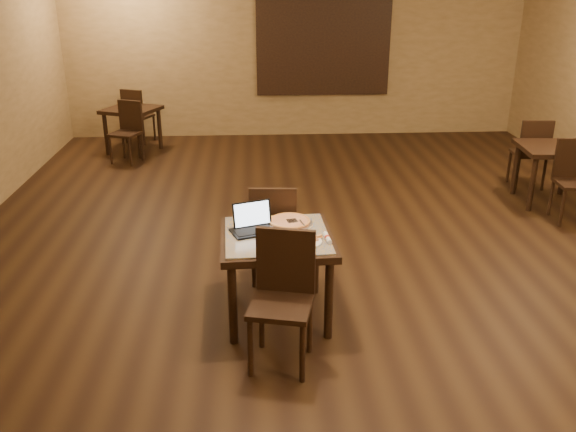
{
  "coord_description": "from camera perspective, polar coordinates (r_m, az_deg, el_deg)",
  "views": [
    {
      "loc": [
        -0.74,
        -5.94,
        2.75
      ],
      "look_at": [
        -0.47,
        -1.18,
        0.85
      ],
      "focal_mm": 38.0,
      "sensor_mm": 36.0,
      "label": 1
    }
  ],
  "objects": [
    {
      "name": "laptop",
      "position": [
        5.06,
        -3.37,
        -0.69
      ],
      "size": [
        0.39,
        0.36,
        0.23
      ],
      "rotation": [
        0.0,
        0.0,
        0.34
      ],
      "color": "black",
      "rests_on": "tiled_table"
    },
    {
      "name": "chair_main_far",
      "position": [
        5.64,
        -1.36,
        -1.17
      ],
      "size": [
        0.46,
        0.46,
        0.99
      ],
      "rotation": [
        0.0,
        0.0,
        3.06
      ],
      "color": "black",
      "rests_on": "ground"
    },
    {
      "name": "other_table_b",
      "position": [
        10.36,
        -14.41,
        9.1
      ],
      "size": [
        1.02,
        1.02,
        0.73
      ],
      "rotation": [
        0.0,
        0.0,
        -0.4
      ],
      "color": "black",
      "rests_on": "ground"
    },
    {
      "name": "napkin_roll",
      "position": [
        4.89,
        3.7,
        -2.05
      ],
      "size": [
        0.05,
        0.18,
        0.04
      ],
      "rotation": [
        0.0,
        0.0,
        0.08
      ],
      "color": "white",
      "rests_on": "tiled_table"
    },
    {
      "name": "tiled_table",
      "position": [
        5.03,
        -1.05,
        -2.8
      ],
      "size": [
        0.96,
        0.96,
        0.76
      ],
      "rotation": [
        0.0,
        0.0,
        0.04
      ],
      "color": "black",
      "rests_on": "ground"
    },
    {
      "name": "plate",
      "position": [
        4.84,
        1.64,
        -2.42
      ],
      "size": [
        0.27,
        0.27,
        0.01
      ],
      "primitive_type": "cylinder",
      "color": "white",
      "rests_on": "tiled_table"
    },
    {
      "name": "other_table_a_chair_near",
      "position": [
        7.93,
        25.15,
        3.47
      ],
      "size": [
        0.45,
        0.45,
        0.96
      ],
      "rotation": [
        0.0,
        0.0,
        -0.08
      ],
      "color": "black",
      "rests_on": "ground"
    },
    {
      "name": "other_table_b_chair_far",
      "position": [
        10.91,
        -14.03,
        9.36
      ],
      "size": [
        0.53,
        0.53,
        0.94
      ],
      "rotation": [
        0.0,
        0.0,
        2.74
      ],
      "color": "black",
      "rests_on": "ground"
    },
    {
      "name": "spatula",
      "position": [
        5.19,
        0.39,
        -0.45
      ],
      "size": [
        0.13,
        0.23,
        0.01
      ],
      "primitive_type": "cube",
      "rotation": [
        0.0,
        0.0,
        0.21
      ],
      "color": "silver",
      "rests_on": "pizza_whole"
    },
    {
      "name": "chair_main_near",
      "position": [
        4.53,
        -0.46,
        -6.97
      ],
      "size": [
        0.53,
        0.53,
        1.02
      ],
      "rotation": [
        0.0,
        0.0,
        -0.23
      ],
      "color": "black",
      "rests_on": "ground"
    },
    {
      "name": "wall_back",
      "position": [
        11.04,
        0.62,
        15.23
      ],
      "size": [
        8.0,
        0.02,
        3.0
      ],
      "primitive_type": "cube",
      "color": "#957A4C",
      "rests_on": "ground"
    },
    {
      "name": "other_table_a",
      "position": [
        8.38,
        23.47,
        5.18
      ],
      "size": [
        0.86,
        0.86,
        0.74
      ],
      "rotation": [
        0.0,
        0.0,
        -0.08
      ],
      "color": "black",
      "rests_on": "ground"
    },
    {
      "name": "other_table_a_chair_far",
      "position": [
        8.88,
        21.83,
        5.78
      ],
      "size": [
        0.45,
        0.45,
        0.96
      ],
      "rotation": [
        0.0,
        0.0,
        3.06
      ],
      "color": "black",
      "rests_on": "ground"
    },
    {
      "name": "ground",
      "position": [
        6.59,
        3.5,
        -2.98
      ],
      "size": [
        10.0,
        10.0,
        0.0
      ],
      "primitive_type": "plane",
      "color": "black",
      "rests_on": "ground"
    },
    {
      "name": "mural",
      "position": [
        11.04,
        3.33,
        15.46
      ],
      "size": [
        2.34,
        0.05,
        1.64
      ],
      "color": "#26548E",
      "rests_on": "wall_back"
    },
    {
      "name": "other_table_b_chair_near",
      "position": [
        9.84,
        -14.75,
        7.98
      ],
      "size": [
        0.53,
        0.53,
        0.94
      ],
      "rotation": [
        0.0,
        0.0,
        -0.4
      ],
      "color": "black",
      "rests_on": "ground"
    },
    {
      "name": "pizza_pan",
      "position": [
        5.22,
        0.16,
        -0.61
      ],
      "size": [
        0.4,
        0.4,
        0.01
      ],
      "primitive_type": "cylinder",
      "color": "silver",
      "rests_on": "tiled_table"
    },
    {
      "name": "pizza_whole",
      "position": [
        5.21,
        0.16,
        -0.46
      ],
      "size": [
        0.35,
        0.35,
        0.02
      ],
      "color": "beige",
      "rests_on": "pizza_pan"
    },
    {
      "name": "pizza_slice",
      "position": [
        4.83,
        1.64,
        -2.26
      ],
      "size": [
        0.29,
        0.29,
        0.02
      ],
      "primitive_type": null,
      "rotation": [
        0.0,
        0.0,
        0.48
      ],
      "color": "beige",
      "rests_on": "plate"
    }
  ]
}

